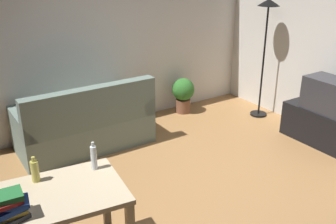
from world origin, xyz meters
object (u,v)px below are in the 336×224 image
at_px(book_stack, 7,207).
at_px(potted_plant, 183,93).
at_px(couch, 86,126).
at_px(desk, 45,208).
at_px(bottle_clear, 94,157).
at_px(bottle_squat, 35,171).
at_px(torchiere_lamp, 267,27).
at_px(tv, 329,95).
at_px(tv_stand, 324,127).

bearing_deg(book_stack, potted_plant, 37.63).
distance_m(couch, desk, 2.28).
height_order(potted_plant, bottle_clear, bottle_clear).
xyz_separation_m(potted_plant, bottle_squat, (-2.87, -2.05, 0.52)).
relative_size(torchiere_lamp, potted_plant, 3.18).
bearing_deg(desk, tv, 11.74).
xyz_separation_m(potted_plant, book_stack, (-3.16, -2.43, 0.53)).
bearing_deg(bottle_squat, tv_stand, 1.43).
bearing_deg(torchiere_lamp, potted_plant, 140.89).
bearing_deg(desk, couch, 67.78).
distance_m(tv, potted_plant, 2.21).
distance_m(torchiere_lamp, bottle_squat, 4.06).
relative_size(torchiere_lamp, book_stack, 5.91).
height_order(couch, torchiere_lamp, torchiere_lamp).
xyz_separation_m(tv_stand, tv, (0.00, -0.00, 0.46)).
height_order(couch, book_stack, book_stack).
bearing_deg(bottle_clear, book_stack, -157.71).
xyz_separation_m(torchiere_lamp, potted_plant, (-0.95, 0.77, -1.08)).
bearing_deg(tv, torchiere_lamp, 0.17).
height_order(couch, tv_stand, couch).
xyz_separation_m(tv, bottle_clear, (-3.36, -0.17, 0.17)).
bearing_deg(potted_plant, desk, -141.65).
bearing_deg(book_stack, couch, 57.20).
relative_size(tv_stand, potted_plant, 1.93).
relative_size(potted_plant, book_stack, 1.86).
bearing_deg(bottle_squat, bottle_clear, -9.24).
xyz_separation_m(desk, book_stack, (-0.27, -0.15, 0.21)).
bearing_deg(tv_stand, couch, 58.98).
distance_m(couch, tv_stand, 3.19).
bearing_deg(bottle_clear, potted_plant, 41.45).
bearing_deg(desk, tv_stand, 11.74).
xyz_separation_m(bottle_clear, book_stack, (-0.75, -0.31, -0.01)).
bearing_deg(book_stack, tv, 6.63).
bearing_deg(book_stack, desk, 29.00).
relative_size(tv, bottle_squat, 2.78).
height_order(couch, bottle_squat, bottle_squat).
height_order(torchiere_lamp, desk, torchiere_lamp).
xyz_separation_m(tv, bottle_squat, (-3.82, -0.10, 0.15)).
distance_m(torchiere_lamp, desk, 4.19).
bearing_deg(bottle_clear, bottle_squat, 170.76).
distance_m(tv, bottle_squat, 3.82).
bearing_deg(bottle_squat, tv, 1.43).
bearing_deg(tv, potted_plant, 25.86).
height_order(couch, bottle_clear, bottle_clear).
distance_m(couch, book_stack, 2.58).
xyz_separation_m(tv, desk, (-3.84, -0.33, -0.05)).
height_order(torchiere_lamp, potted_plant, torchiere_lamp).
bearing_deg(couch, torchiere_lamp, 170.54).
bearing_deg(bottle_squat, torchiere_lamp, 18.61).
bearing_deg(torchiere_lamp, book_stack, -157.90).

